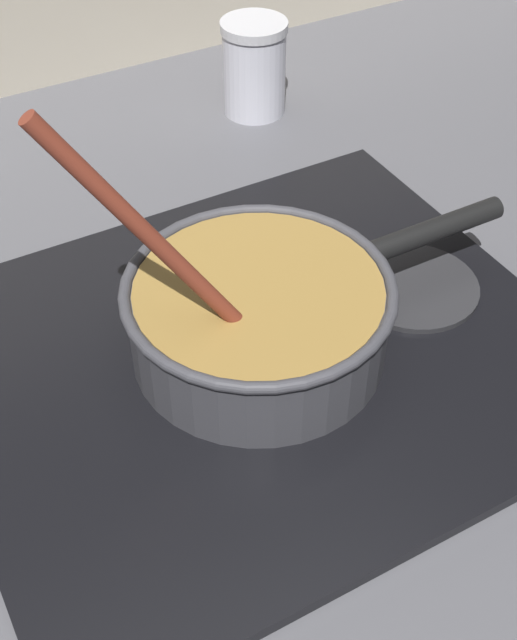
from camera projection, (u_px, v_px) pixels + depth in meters
The scene contains 6 objects.
ground at pixel (334, 524), 0.68m from camera, with size 2.40×1.60×0.04m, color #4C4C51.
hob_plate at pixel (259, 354), 0.78m from camera, with size 0.56×0.48×0.01m, color black.
burner_ring at pixel (259, 346), 0.77m from camera, with size 0.18×0.18×0.01m, color #592D0C.
spare_burner at pixel (413, 286), 0.84m from camera, with size 0.13×0.13×0.01m, color #262628.
cooking_pan at pixel (260, 315), 0.75m from camera, with size 0.44×0.24×0.28m.
condiment_jar at pixel (254, 67), 1.08m from camera, with size 0.09×0.09×0.12m.
Camera 1 is at (-0.24, -0.30, 0.56)m, focal length 47.07 mm.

